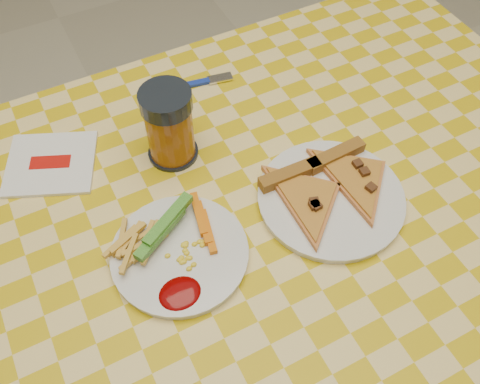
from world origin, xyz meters
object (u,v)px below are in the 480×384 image
plate_left (180,255)px  drink_glass (169,126)px  table (244,253)px  plate_right (331,199)px

plate_left → drink_glass: drink_glass is taller
table → drink_glass: 0.24m
table → drink_glass: (-0.04, 0.19, 0.14)m
plate_right → drink_glass: drink_glass is taller
table → plate_left: 0.13m
table → plate_left: bearing=-179.7°
plate_left → table: bearing=0.3°
plate_right → drink_glass: bearing=131.6°
plate_left → plate_right: 0.25m
drink_glass → plate_left: bearing=-110.0°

